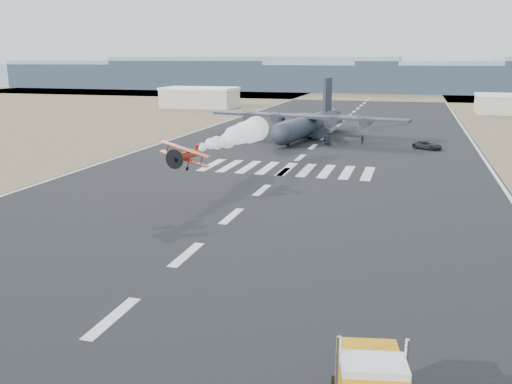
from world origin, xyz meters
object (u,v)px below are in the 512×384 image
at_px(crew_d, 292,135).
at_px(crew_e, 327,140).
at_px(hangar_left, 200,97).
at_px(hangar_right, 512,104).
at_px(crew_c, 325,139).
at_px(crew_g, 282,135).
at_px(crew_f, 329,141).
at_px(aerobatic_biplane, 185,155).
at_px(crew_a, 331,142).
at_px(crew_b, 282,136).
at_px(transport_aircraft, 310,123).
at_px(crew_h, 362,140).
at_px(support_vehicle, 428,145).

relative_size(crew_d, crew_e, 1.01).
relative_size(hangar_left, hangar_right, 1.20).
height_order(hangar_right, crew_d, hangar_right).
distance_m(crew_c, crew_g, 9.59).
bearing_deg(crew_f, crew_c, 148.08).
distance_m(hangar_right, crew_d, 86.69).
distance_m(aerobatic_biplane, crew_a, 46.66).
xyz_separation_m(crew_b, crew_g, (0.17, -0.33, 0.09)).
relative_size(transport_aircraft, crew_d, 23.07).
relative_size(crew_b, crew_h, 1.01).
height_order(crew_g, crew_h, crew_g).
height_order(crew_e, crew_f, crew_e).
distance_m(crew_f, crew_g, 11.71).
distance_m(transport_aircraft, crew_d, 4.87).
distance_m(aerobatic_biplane, transport_aircraft, 56.44).
bearing_deg(hangar_left, hangar_right, 2.92).
distance_m(hangar_right, crew_c, 85.97).
bearing_deg(crew_h, support_vehicle, 158.09).
relative_size(hangar_right, crew_d, 11.38).
bearing_deg(crew_e, crew_g, 71.90).
xyz_separation_m(hangar_right, aerobatic_biplane, (-52.57, -122.61, 2.61)).
relative_size(hangar_left, transport_aircraft, 0.59).
distance_m(crew_b, crew_e, 10.81).
xyz_separation_m(crew_b, crew_e, (9.98, -4.14, 0.10)).
bearing_deg(hangar_left, crew_h, -48.04).
bearing_deg(crew_a, crew_b, -1.69).
xyz_separation_m(hangar_right, support_vehicle, (-25.35, -74.98, -2.27)).
height_order(hangar_right, support_vehicle, hangar_right).
xyz_separation_m(crew_c, crew_g, (-9.15, 2.87, -0.04)).
relative_size(hangar_left, crew_h, 15.71).
height_order(crew_c, crew_e, crew_c).
xyz_separation_m(hangar_right, crew_d, (-51.87, -69.43, -2.11)).
distance_m(hangar_left, aerobatic_biplane, 126.10).
bearing_deg(crew_d, crew_f, -176.92).
bearing_deg(crew_e, support_vehicle, -88.47).
height_order(aerobatic_biplane, crew_d, aerobatic_biplane).
height_order(crew_b, crew_h, crew_b).
relative_size(hangar_left, crew_c, 13.36).
xyz_separation_m(support_vehicle, crew_g, (-28.29, 4.31, 0.14)).
height_order(hangar_left, aerobatic_biplane, aerobatic_biplane).
relative_size(hangar_left, support_vehicle, 4.60).
bearing_deg(transport_aircraft, crew_d, -126.05).
xyz_separation_m(hangar_left, crew_f, (54.68, -71.21, -2.55)).
bearing_deg(hangar_left, crew_f, -52.48).
bearing_deg(hangar_left, aerobatic_biplane, -68.88).
bearing_deg(crew_b, crew_d, 12.79).
height_order(crew_d, crew_e, crew_d).
distance_m(crew_a, crew_h, 7.26).
relative_size(aerobatic_biplane, crew_h, 3.86).
distance_m(hangar_right, transport_aircraft, 82.37).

